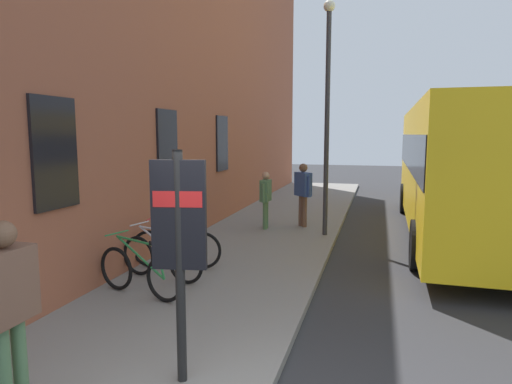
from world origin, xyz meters
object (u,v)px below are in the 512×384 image
at_px(bicycle_mid_rack, 162,258).
at_px(city_bus, 460,164).
at_px(street_lamp, 327,101).
at_px(transit_info_sign, 179,230).
at_px(bicycle_leaning_wall, 176,248).
at_px(pedestrian_crossing_street, 7,299).
at_px(pedestrian_near_bus, 266,194).
at_px(bicycle_far_end, 140,272).
at_px(pedestrian_by_facade, 303,188).

xyz_separation_m(bicycle_mid_rack, city_bus, (5.55, -5.65, 1.41)).
distance_m(bicycle_mid_rack, city_bus, 8.05).
height_order(bicycle_mid_rack, street_lamp, street_lamp).
height_order(bicycle_mid_rack, city_bus, city_bus).
height_order(bicycle_mid_rack, transit_info_sign, transit_info_sign).
bearing_deg(street_lamp, bicycle_leaning_wall, 146.45).
bearing_deg(transit_info_sign, bicycle_mid_rack, 30.85).
bearing_deg(bicycle_mid_rack, pedestrian_crossing_street, -172.68).
bearing_deg(street_lamp, bicycle_mid_rack, 151.37).
distance_m(bicycle_leaning_wall, street_lamp, 5.27).
relative_size(pedestrian_near_bus, pedestrian_crossing_street, 0.86).
height_order(bicycle_far_end, city_bus, city_bus).
relative_size(bicycle_far_end, pedestrian_by_facade, 0.98).
distance_m(bicycle_leaning_wall, city_bus, 7.63).
bearing_deg(bicycle_mid_rack, street_lamp, -28.63).
height_order(pedestrian_near_bus, pedestrian_crossing_street, pedestrian_crossing_street).
height_order(bicycle_far_end, pedestrian_crossing_street, pedestrian_crossing_street).
relative_size(bicycle_leaning_wall, street_lamp, 0.31).
relative_size(transit_info_sign, pedestrian_crossing_street, 1.33).
relative_size(pedestrian_near_bus, street_lamp, 0.27).
bearing_deg(pedestrian_crossing_street, bicycle_leaning_wall, 6.80).
height_order(pedestrian_near_bus, street_lamp, street_lamp).
bearing_deg(pedestrian_by_facade, transit_info_sign, -179.35).
bearing_deg(bicycle_leaning_wall, pedestrian_by_facade, -20.55).
xyz_separation_m(transit_info_sign, street_lamp, (7.21, -0.63, 1.76)).
relative_size(bicycle_far_end, bicycle_mid_rack, 0.99).
xyz_separation_m(bicycle_mid_rack, transit_info_sign, (-2.89, -1.73, 1.21)).
bearing_deg(bicycle_mid_rack, pedestrian_near_bus, -8.85).
bearing_deg(city_bus, bicycle_far_end, 138.67).
xyz_separation_m(bicycle_far_end, pedestrian_by_facade, (6.01, -1.59, 0.68)).
relative_size(city_bus, pedestrian_by_facade, 6.01).
relative_size(bicycle_mid_rack, city_bus, 0.17).
height_order(bicycle_leaning_wall, pedestrian_by_facade, pedestrian_by_facade).
bearing_deg(pedestrian_near_bus, city_bus, -79.13).
bearing_deg(pedestrian_by_facade, pedestrian_near_bus, 122.01).
bearing_deg(bicycle_mid_rack, pedestrian_by_facade, -17.53).
bearing_deg(bicycle_far_end, street_lamp, -24.20).
bearing_deg(transit_info_sign, street_lamp, -4.97).
relative_size(bicycle_mid_rack, pedestrian_by_facade, 1.00).
height_order(bicycle_mid_rack, bicycle_leaning_wall, same).
relative_size(bicycle_leaning_wall, pedestrian_by_facade, 1.00).
bearing_deg(city_bus, bicycle_leaning_wall, 130.46).
bearing_deg(city_bus, pedestrian_crossing_street, 151.17).
distance_m(bicycle_leaning_wall, pedestrian_by_facade, 4.84).
distance_m(bicycle_leaning_wall, transit_info_sign, 4.18).
bearing_deg(pedestrian_near_bus, bicycle_far_end, 172.95).
height_order(bicycle_leaning_wall, transit_info_sign, transit_info_sign).
bearing_deg(street_lamp, pedestrian_crossing_street, 167.11).
relative_size(bicycle_leaning_wall, city_bus, 0.17).
distance_m(bicycle_leaning_wall, pedestrian_near_bus, 4.03).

